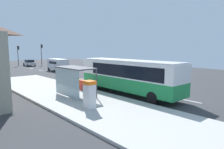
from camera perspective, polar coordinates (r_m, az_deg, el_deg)
The scene contains 20 objects.
ground_plane at distance 31.85m, azimuth -13.17°, elevation -0.46°, with size 56.00×92.00×0.04m, color #38383A.
sidewalk_platform at distance 18.44m, azimuth -12.48°, elevation -5.85°, with size 6.20×30.00×0.18m, color beige.
lane_stripe_seg_0 at distance 17.77m, azimuth 21.05°, elevation -6.97°, with size 0.16×2.20×0.01m, color silver.
lane_stripe_seg_1 at distance 20.42m, azimuth 8.43°, elevation -4.69°, with size 0.16×2.20×0.01m, color silver.
lane_stripe_seg_2 at distance 23.85m, azimuth -0.89°, elevation -2.84°, with size 0.16×2.20×0.01m, color silver.
lane_stripe_seg_3 at distance 27.75m, azimuth -7.71°, elevation -1.44°, with size 0.16×2.20×0.01m, color silver.
lane_stripe_seg_4 at distance 31.96m, azimuth -12.78°, elevation -0.37°, with size 0.16×2.20×0.01m, color silver.
lane_stripe_seg_5 at distance 36.37m, azimuth -16.65°, elevation 0.44°, with size 0.16×2.20×0.01m, color silver.
lane_stripe_seg_6 at distance 40.92m, azimuth -19.68°, elevation 1.07°, with size 0.16×2.20×0.01m, color silver.
lane_stripe_seg_7 at distance 45.56m, azimuth -22.09°, elevation 1.58°, with size 0.16×2.20×0.01m, color silver.
bus at distance 18.71m, azimuth 4.50°, elevation -0.04°, with size 2.60×11.03×3.21m.
white_van at distance 38.61m, azimuth -15.20°, elevation 2.88°, with size 2.15×5.25×2.30m.
sedan_near at distance 52.35m, azimuth -22.51°, elevation 3.12°, with size 2.00×4.48×1.52m.
ticket_machine at distance 13.73m, azimuth -6.41°, elevation -5.70°, with size 0.66×0.76×1.94m.
recycling_bin_red at distance 20.16m, azimuth -8.27°, elevation -2.97°, with size 0.52×0.52×0.95m, color red.
recycling_bin_orange at distance 20.73m, azimuth -9.35°, elevation -2.70°, with size 0.52×0.52×0.95m, color orange.
traffic_light_near_side at distance 53.46m, azimuth -19.44°, elevation 6.25°, with size 0.49×0.28×5.28m.
traffic_light_far_side at distance 51.54m, azimuth -28.64°, elevation 5.33°, with size 0.49×0.28×4.70m.
traffic_light_median at distance 53.24m, azimuth -25.18°, elevation 5.68°, with size 0.49×0.28×4.85m.
bus_shelter at distance 17.37m, azimuth -11.35°, elevation 0.09°, with size 1.80×4.00×2.50m.
Camera 1 is at (-15.20, -13.65, 4.31)m, focal length 32.06 mm.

